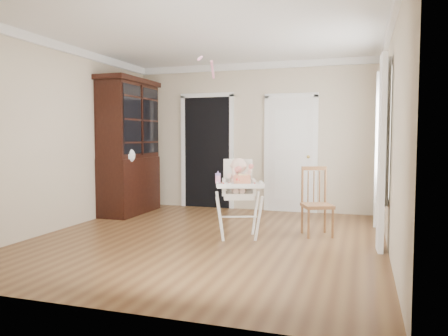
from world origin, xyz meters
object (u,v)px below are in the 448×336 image
(cake, at_px, (242,180))
(china_cabinet, at_px, (129,147))
(sippy_cup, at_px, (218,178))
(dining_chair, at_px, (317,204))
(high_chair, at_px, (239,189))

(cake, distance_m, china_cabinet, 2.93)
(cake, height_order, china_cabinet, china_cabinet)
(cake, bearing_deg, china_cabinet, 148.70)
(cake, bearing_deg, sippy_cup, 174.15)
(sippy_cup, xyz_separation_m, china_cabinet, (-2.14, 1.47, 0.37))
(china_cabinet, bearing_deg, dining_chair, -13.29)
(cake, relative_size, china_cabinet, 0.12)
(high_chair, distance_m, cake, 0.32)
(high_chair, relative_size, china_cabinet, 0.45)
(sippy_cup, bearing_deg, dining_chair, 29.84)
(high_chair, distance_m, dining_chair, 1.11)
(sippy_cup, relative_size, china_cabinet, 0.07)
(cake, distance_m, sippy_cup, 0.34)
(sippy_cup, bearing_deg, china_cabinet, 145.48)
(china_cabinet, relative_size, dining_chair, 2.51)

